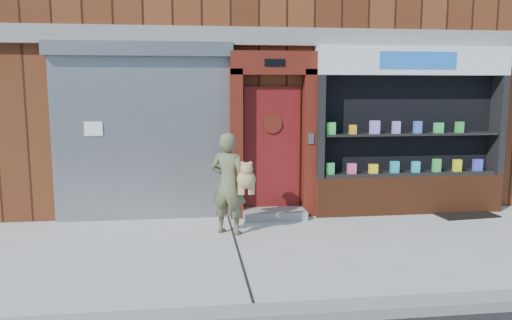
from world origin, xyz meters
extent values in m
plane|color=#9E9E99|center=(0.00, 0.00, 0.00)|extent=(80.00, 80.00, 0.00)
cube|color=gray|center=(0.00, -2.15, 0.06)|extent=(60.00, 0.30, 0.12)
cube|color=#4B2211|center=(0.00, 6.00, 4.00)|extent=(12.00, 8.00, 8.00)
cube|color=gray|center=(0.00, 1.92, 3.15)|extent=(12.00, 0.16, 0.30)
cube|color=gray|center=(-3.00, 1.94, 1.40)|extent=(3.00, 0.10, 2.80)
cube|color=slate|center=(-3.00, 1.88, 2.92)|extent=(3.10, 0.30, 0.24)
cube|color=white|center=(-3.80, 1.88, 1.60)|extent=(0.30, 0.01, 0.24)
cube|color=#4C140D|center=(-1.40, 1.86, 1.30)|extent=(0.22, 0.28, 2.60)
cube|color=#4C140D|center=(-0.10, 1.86, 1.30)|extent=(0.22, 0.28, 2.60)
cube|color=#4C140D|center=(-0.75, 1.86, 2.70)|extent=(1.50, 0.28, 0.40)
cube|color=black|center=(-0.75, 1.71, 2.70)|extent=(0.35, 0.01, 0.12)
cube|color=#5E1111|center=(-0.75, 1.97, 1.20)|extent=(1.00, 0.06, 2.20)
cylinder|color=black|center=(-0.75, 1.93, 1.65)|extent=(0.28, 0.02, 0.28)
cylinder|color=#4C140D|center=(-0.75, 1.92, 1.65)|extent=(0.34, 0.02, 0.34)
cube|color=gray|center=(-0.75, 1.70, 0.07)|extent=(1.10, 0.55, 0.15)
cube|color=slate|center=(-0.10, 1.71, 1.40)|extent=(0.10, 0.02, 0.18)
cube|color=#602C16|center=(1.75, 1.80, 0.35)|extent=(3.50, 0.40, 0.70)
cube|color=black|center=(0.06, 1.80, 1.60)|extent=(0.12, 0.40, 1.80)
cube|color=black|center=(3.44, 1.80, 1.60)|extent=(0.12, 0.40, 1.80)
cube|color=black|center=(1.75, 1.99, 1.60)|extent=(3.30, 0.03, 1.80)
cube|color=black|center=(1.75, 1.80, 0.73)|extent=(3.20, 0.36, 0.06)
cube|color=black|center=(1.75, 1.80, 1.45)|extent=(3.20, 0.36, 0.04)
cube|color=white|center=(1.75, 1.80, 2.75)|extent=(3.50, 0.40, 0.50)
cube|color=blue|center=(1.75, 1.59, 2.75)|extent=(1.40, 0.01, 0.30)
cube|color=green|center=(0.25, 1.72, 0.86)|extent=(0.15, 0.09, 0.21)
cube|color=#E44C86|center=(0.65, 1.72, 0.85)|extent=(0.15, 0.09, 0.19)
cube|color=yellow|center=(1.05, 1.72, 0.84)|extent=(0.15, 0.09, 0.16)
cube|color=#25A2BD|center=(1.45, 1.72, 0.86)|extent=(0.15, 0.09, 0.21)
cube|color=#25A8BB|center=(1.85, 1.72, 0.86)|extent=(0.13, 0.09, 0.20)
cube|color=green|center=(2.25, 1.72, 0.88)|extent=(0.14, 0.09, 0.24)
cube|color=yellow|center=(2.65, 1.72, 0.87)|extent=(0.14, 0.09, 0.22)
cube|color=blue|center=(3.05, 1.72, 0.87)|extent=(0.16, 0.09, 0.22)
cube|color=green|center=(0.25, 1.72, 1.57)|extent=(0.16, 0.09, 0.21)
cube|color=gold|center=(0.65, 1.72, 1.55)|extent=(0.12, 0.09, 0.16)
cube|color=#AA7EE4|center=(1.05, 1.72, 1.59)|extent=(0.17, 0.09, 0.23)
cube|color=#A47CE0|center=(1.45, 1.72, 1.58)|extent=(0.13, 0.09, 0.22)
cube|color=blue|center=(1.85, 1.72, 1.58)|extent=(0.13, 0.09, 0.22)
cube|color=green|center=(2.25, 1.72, 1.56)|extent=(0.16, 0.09, 0.18)
cube|color=green|center=(2.65, 1.72, 1.57)|extent=(0.13, 0.09, 0.20)
imported|color=#5A5E3D|center=(-1.61, 0.89, 0.80)|extent=(0.70, 0.61, 1.60)
sphere|color=#A18350|center=(-1.35, 0.70, 0.89)|extent=(0.29, 0.29, 0.29)
sphere|color=#A18350|center=(-1.35, 0.65, 1.07)|extent=(0.19, 0.19, 0.19)
sphere|color=#A18350|center=(-1.41, 0.65, 1.15)|extent=(0.07, 0.07, 0.07)
sphere|color=#A18350|center=(-1.29, 0.65, 1.15)|extent=(0.07, 0.07, 0.07)
cylinder|color=#A18350|center=(-1.45, 0.70, 0.75)|extent=(0.07, 0.07, 0.17)
cylinder|color=#A18350|center=(-1.26, 0.70, 0.75)|extent=(0.07, 0.07, 0.17)
cylinder|color=#A18350|center=(-1.41, 0.68, 0.75)|extent=(0.07, 0.07, 0.17)
cylinder|color=#A18350|center=(-1.29, 0.68, 0.75)|extent=(0.07, 0.07, 0.17)
cube|color=black|center=(2.70, 1.53, 0.01)|extent=(1.12, 0.83, 0.03)
camera|label=1|loc=(-2.18, -6.74, 2.29)|focal=35.00mm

